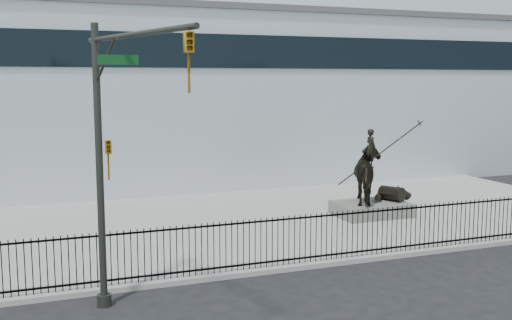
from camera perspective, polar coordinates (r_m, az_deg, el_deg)
name	(u,v)px	position (r m, az deg, el deg)	size (l,w,h in m)	color
ground	(352,276)	(17.89, 9.15, -10.88)	(120.00, 120.00, 0.00)	black
plaza	(264,221)	(23.95, 0.78, -5.81)	(30.00, 12.00, 0.15)	gray
building	(184,99)	(35.73, -6.89, 5.76)	(44.00, 14.00, 9.00)	white
picket_fence	(332,236)	(18.68, 7.29, -7.16)	(22.10, 0.10, 1.50)	black
statue_plinth	(371,209)	(24.92, 10.92, -4.60)	(2.92, 2.00, 0.55)	#575550
equestrian_statue	(373,175)	(24.69, 11.12, -1.37)	(3.74, 2.31, 3.17)	black
traffic_signal_left	(114,151)	(14.26, -13.40, 0.88)	(1.52, 4.84, 7.00)	#272924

